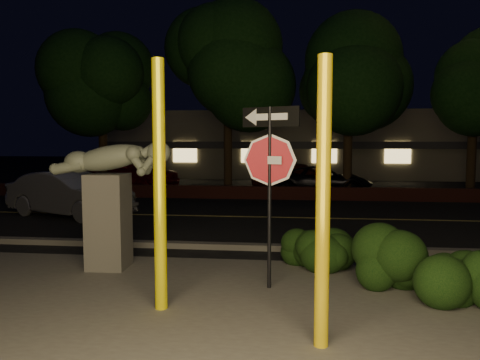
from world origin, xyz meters
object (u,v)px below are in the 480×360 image
Objects in this scene: parked_car_red at (126,171)px; parked_car_dark at (322,180)px; signpost at (270,161)px; yellow_pole_right at (323,205)px; yellow_pole_left at (160,187)px; silver_sedan at (70,194)px; sculpture at (110,191)px; parked_car_darkred at (301,178)px.

parked_car_red is 1.19× the size of parked_car_dark.
signpost reaches higher than parked_car_red.
parked_car_dark is at bearing 86.77° from yellow_pole_right.
yellow_pole_left is at bearing -138.00° from parked_car_red.
yellow_pole_left is at bearing -123.66° from silver_sedan.
sculpture is 0.45× the size of parked_car_red.
silver_sedan is (-6.99, 8.13, -0.92)m from yellow_pole_right.
parked_car_red is 7.96m from parked_car_darkred.
yellow_pole_left is 0.79× the size of parked_car_dark.
yellow_pole_right is 1.15× the size of signpost.
parked_car_dark is at bearing -104.43° from parked_car_darkred.
parked_car_red is at bearing 29.78° from silver_sedan.
signpost is 13.65m from parked_car_darkred.
sculpture is (-1.45, 1.87, -0.27)m from yellow_pole_left.
signpost reaches higher than parked_car_darkred.
yellow_pole_left reaches higher than parked_car_darkred.
yellow_pole_left is 1.78m from signpost.
parked_car_dark is (2.94, 14.30, -1.09)m from yellow_pole_left.
parked_car_dark is at bearing 78.38° from yellow_pole_left.
yellow_pole_left is 2.28m from yellow_pole_right.
parked_car_dark is at bearing 68.74° from sculpture.
signpost is at bearing -112.18° from silver_sedan.
sculpture is at bearing -125.02° from silver_sedan.
signpost reaches higher than silver_sedan.
yellow_pole_right reaches higher than parked_car_red.
yellow_pole_left reaches higher than yellow_pole_right.
signpost is at bearing -131.70° from parked_car_red.
parked_car_darkred is (-0.03, 15.54, -0.97)m from yellow_pole_right.
silver_sedan is at bearing 142.33° from parked_car_darkred.
parked_car_dark is at bearing 107.63° from signpost.
yellow_pole_right reaches higher than silver_sedan.
yellow_pole_right is 0.74× the size of parked_car_darkred.
yellow_pole_left is 1.05× the size of yellow_pole_right.
yellow_pole_left is 1.20× the size of signpost.
yellow_pole_right reaches higher than sculpture.
silver_sedan is (-3.45, 5.34, -0.72)m from sculpture.
parked_car_dark is (7.85, 7.09, -0.09)m from silver_sedan.
parked_car_dark is (0.86, 15.22, -1.01)m from yellow_pole_right.
signpost is 15.47m from parked_car_red.
yellow_pole_left is 14.80m from parked_car_darkred.
parked_car_darkred is at bearing 111.51° from signpost.
parked_car_dark is (0.89, -0.32, -0.04)m from parked_car_darkred.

